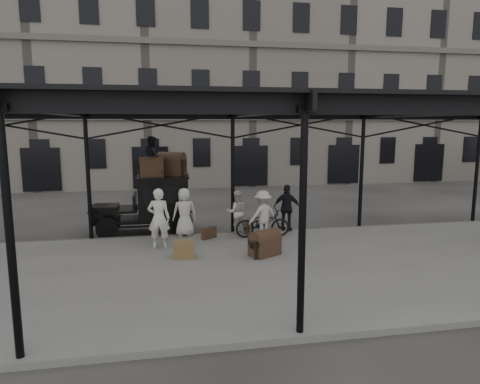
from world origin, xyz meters
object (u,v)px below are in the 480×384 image
(porter_left, at_px, (159,218))
(bicycle, at_px, (262,223))
(taxi, at_px, (155,202))
(porter_official, at_px, (287,208))
(steamer_trunk_roof_near, at_px, (151,168))
(steamer_trunk_platform, at_px, (265,245))

(porter_left, relative_size, bicycle, 1.02)
(taxi, xyz_separation_m, porter_official, (4.82, -1.18, -0.18))
(bicycle, bearing_deg, taxi, 65.12)
(porter_left, xyz_separation_m, bicycle, (3.56, 0.72, -0.47))
(steamer_trunk_roof_near, bearing_deg, porter_official, -16.88)
(steamer_trunk_platform, bearing_deg, porter_official, 32.55)
(steamer_trunk_platform, bearing_deg, steamer_trunk_roof_near, 103.57)
(taxi, distance_m, steamer_trunk_roof_near, 1.31)
(porter_official, bearing_deg, porter_left, 44.63)
(taxi, distance_m, steamer_trunk_platform, 5.21)
(porter_left, distance_m, steamer_trunk_platform, 3.48)
(steamer_trunk_roof_near, bearing_deg, taxi, 65.84)
(bicycle, height_order, steamer_trunk_platform, bicycle)
(steamer_trunk_platform, bearing_deg, taxi, 101.05)
(porter_left, bearing_deg, steamer_trunk_platform, 164.49)
(taxi, xyz_separation_m, steamer_trunk_platform, (3.30, -3.96, -0.72))
(steamer_trunk_roof_near, bearing_deg, steamer_trunk_platform, -53.76)
(bicycle, bearing_deg, porter_left, 103.33)
(taxi, xyz_separation_m, steamer_trunk_roof_near, (-0.08, -0.25, 1.28))
(taxi, bearing_deg, steamer_trunk_platform, -50.19)
(steamer_trunk_roof_near, bearing_deg, porter_left, -90.30)
(porter_official, distance_m, steamer_trunk_platform, 3.21)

